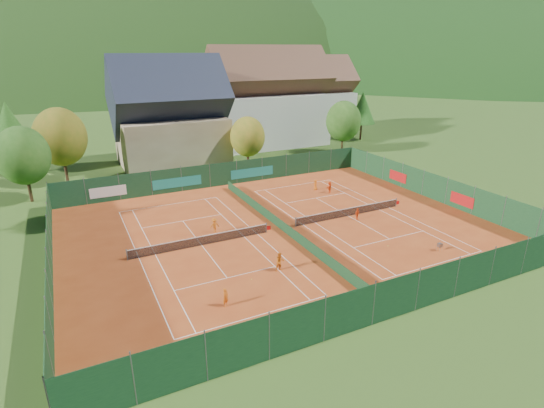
{
  "coord_description": "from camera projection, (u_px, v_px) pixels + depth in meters",
  "views": [
    {
      "loc": [
        -17.59,
        -33.52,
        16.52
      ],
      "look_at": [
        0.0,
        2.0,
        2.0
      ],
      "focal_mm": 28.0,
      "sensor_mm": 36.0,
      "label": 1
    }
  ],
  "objects": [
    {
      "name": "hotel_block_a",
      "position": [
        268.0,
        103.0,
        75.64
      ],
      "size": [
        21.6,
        11.0,
        17.25
      ],
      "color": "silver",
      "rests_on": "ground"
    },
    {
      "name": "hotel_block_b",
      "position": [
        311.0,
        99.0,
        88.47
      ],
      "size": [
        17.28,
        10.0,
        15.5
      ],
      "color": "silver",
      "rests_on": "ground"
    },
    {
      "name": "loose_ball_1",
      "position": [
        388.0,
        246.0,
        37.73
      ],
      "size": [
        0.07,
        0.07,
        0.07
      ],
      "primitive_type": "sphere",
      "color": "#CCD833",
      "rests_on": "ground"
    },
    {
      "name": "tree_east_mid",
      "position": [
        362.0,
        108.0,
        80.23
      ],
      "size": [
        5.04,
        5.04,
        9.0
      ],
      "color": "#412717",
      "rests_on": "ground"
    },
    {
      "name": "tree_west_mid",
      "position": [
        60.0,
        137.0,
        53.51
      ],
      "size": [
        6.44,
        6.44,
        9.78
      ],
      "color": "#412517",
      "rests_on": "ground"
    },
    {
      "name": "tree_east_front",
      "position": [
        343.0,
        121.0,
        69.56
      ],
      "size": [
        5.72,
        5.72,
        8.69
      ],
      "color": "#4A351A",
      "rests_on": "ground"
    },
    {
      "name": "player_right_far_a",
      "position": [
        316.0,
        185.0,
        52.6
      ],
      "size": [
        0.77,
        0.71,
        1.33
      ],
      "primitive_type": "imported",
      "rotation": [
        0.0,
        0.0,
        3.73
      ],
      "color": "orange",
      "rests_on": "ground"
    },
    {
      "name": "player_left_mid",
      "position": [
        280.0,
        262.0,
        33.31
      ],
      "size": [
        0.78,
        0.61,
        1.57
      ],
      "primitive_type": "imported",
      "rotation": [
        0.0,
        0.0,
        0.02
      ],
      "color": "#CC5F12",
      "rests_on": "ground"
    },
    {
      "name": "mountain_backdrop",
      "position": [
        148.0,
        145.0,
        263.21
      ],
      "size": [
        820.0,
        530.0,
        242.0
      ],
      "color": "black",
      "rests_on": "ground"
    },
    {
      "name": "fence_west",
      "position": [
        49.0,
        258.0,
        32.37
      ],
      "size": [
        0.04,
        32.0,
        3.0
      ],
      "color": "#153B1C",
      "rests_on": "ground"
    },
    {
      "name": "tree_west_front",
      "position": [
        23.0,
        156.0,
        47.02
      ],
      "size": [
        5.72,
        5.72,
        8.69
      ],
      "color": "#422A17",
      "rests_on": "ground"
    },
    {
      "name": "clay_pad",
      "position": [
        281.0,
        230.0,
        41.22
      ],
      "size": [
        40.0,
        32.0,
        0.01
      ],
      "primitive_type": "cube",
      "color": "#A73F18",
      "rests_on": "ground"
    },
    {
      "name": "player_left_far",
      "position": [
        214.0,
        225.0,
        40.41
      ],
      "size": [
        0.95,
        0.58,
        1.43
      ],
      "primitive_type": "imported",
      "rotation": [
        0.0,
        0.0,
        3.19
      ],
      "color": "#D46112",
      "rests_on": "ground"
    },
    {
      "name": "court_markings_left",
      "position": [
        202.0,
        245.0,
        37.88
      ],
      "size": [
        11.03,
        23.83,
        0.0
      ],
      "color": "white",
      "rests_on": "ground"
    },
    {
      "name": "tennis_net_right",
      "position": [
        350.0,
        211.0,
        44.44
      ],
      "size": [
        13.3,
        0.1,
        1.02
      ],
      "color": "#59595B",
      "rests_on": "ground"
    },
    {
      "name": "ground",
      "position": [
        281.0,
        230.0,
        41.23
      ],
      "size": [
        600.0,
        600.0,
        0.0
      ],
      "primitive_type": "plane",
      "color": "#2F5119",
      "rests_on": "ground"
    },
    {
      "name": "fence_south",
      "position": [
        396.0,
        297.0,
        27.24
      ],
      "size": [
        40.0,
        0.04,
        3.0
      ],
      "color": "#14371D",
      "rests_on": "ground"
    },
    {
      "name": "player_right_near",
      "position": [
        357.0,
        214.0,
        43.39
      ],
      "size": [
        0.8,
        0.51,
        1.27
      ],
      "primitive_type": "imported",
      "rotation": [
        0.0,
        0.0,
        0.3
      ],
      "color": "#DE4713",
      "rests_on": "ground"
    },
    {
      "name": "player_left_near",
      "position": [
        226.0,
        297.0,
        28.73
      ],
      "size": [
        0.6,
        0.55,
        1.37
      ],
      "primitive_type": "imported",
      "rotation": [
        0.0,
        0.0,
        0.58
      ],
      "color": "#CB5B12",
      "rests_on": "ground"
    },
    {
      "name": "chalet",
      "position": [
        170.0,
        120.0,
        62.93
      ],
      "size": [
        16.2,
        12.0,
        16.0
      ],
      "color": "tan",
      "rests_on": "ground"
    },
    {
      "name": "fence_north",
      "position": [
        220.0,
        175.0,
        53.98
      ],
      "size": [
        40.0,
        0.1,
        3.0
      ],
      "color": "#153C22",
      "rests_on": "ground"
    },
    {
      "name": "court_divider",
      "position": [
        281.0,
        225.0,
        41.05
      ],
      "size": [
        0.03,
        28.8,
        1.0
      ],
      "color": "#13351A",
      "rests_on": "ground"
    },
    {
      "name": "player_right_far_b",
      "position": [
        330.0,
        187.0,
        51.53
      ],
      "size": [
        1.35,
        1.05,
        1.43
      ],
      "primitive_type": "imported",
      "rotation": [
        0.0,
        0.0,
        3.69
      ],
      "color": "#F65015",
      "rests_on": "ground"
    },
    {
      "name": "loose_ball_0",
      "position": [
        252.0,
        279.0,
        32.27
      ],
      "size": [
        0.07,
        0.07,
        0.07
      ],
      "primitive_type": "sphere",
      "color": "#CCD833",
      "rests_on": "ground"
    },
    {
      "name": "tree_center",
      "position": [
        248.0,
        137.0,
        60.61
      ],
      "size": [
        5.01,
        5.01,
        7.6
      ],
      "color": "#492C1A",
      "rests_on": "ground"
    },
    {
      "name": "tennis_net_left",
      "position": [
        203.0,
        240.0,
        37.78
      ],
      "size": [
        13.3,
        0.1,
        1.02
      ],
      "color": "#59595B",
      "rests_on": "ground"
    },
    {
      "name": "ball_hopper",
      "position": [
        440.0,
        245.0,
        36.7
      ],
      "size": [
        0.34,
        0.34,
        0.8
      ],
      "color": "slate",
      "rests_on": "ground"
    },
    {
      "name": "fence_east",
      "position": [
        434.0,
        187.0,
        49.09
      ],
      "size": [
        0.09,
        32.0,
        3.0
      ],
      "color": "#153B1D",
      "rests_on": "ground"
    },
    {
      "name": "court_markings_right",
      "position": [
        349.0,
        216.0,
        44.55
      ],
      "size": [
        11.03,
        23.83,
        0.0
      ],
      "color": "white",
      "rests_on": "ground"
    },
    {
      "name": "tree_east_back",
      "position": [
        305.0,
        102.0,
        83.39
      ],
      "size": [
        7.15,
        7.15,
        10.86
      ],
      "color": "#472C19",
      "rests_on": "ground"
    },
    {
      "name": "tree_west_back",
      "position": [
        9.0,
        126.0,
        57.51
      ],
      "size": [
        5.6,
        5.6,
        10.0
      ],
      "color": "#4A2F1A",
      "rests_on": "ground"
    }
  ]
}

